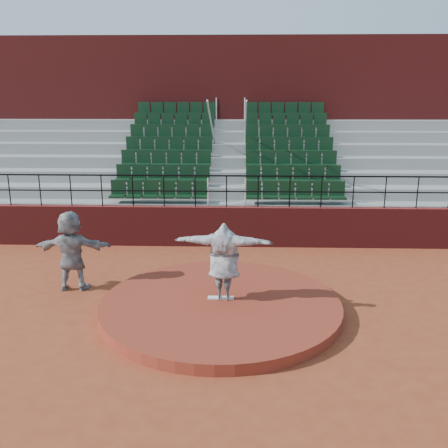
# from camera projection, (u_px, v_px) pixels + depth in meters

# --- Properties ---
(ground) EXTENTS (90.00, 90.00, 0.00)m
(ground) POSITION_uv_depth(u_px,v_px,m) (220.00, 311.00, 11.46)
(ground) COLOR brown
(ground) RESTS_ON ground
(pitchers_mound) EXTENTS (5.50, 5.50, 0.25)m
(pitchers_mound) POSITION_uv_depth(u_px,v_px,m) (220.00, 306.00, 11.43)
(pitchers_mound) COLOR maroon
(pitchers_mound) RESTS_ON ground
(pitching_rubber) EXTENTS (0.60, 0.15, 0.03)m
(pitching_rubber) POSITION_uv_depth(u_px,v_px,m) (221.00, 298.00, 11.54)
(pitching_rubber) COLOR white
(pitching_rubber) RESTS_ON pitchers_mound
(boundary_wall) EXTENTS (24.00, 0.30, 1.30)m
(boundary_wall) POSITION_uv_depth(u_px,v_px,m) (226.00, 226.00, 16.12)
(boundary_wall) COLOR maroon
(boundary_wall) RESTS_ON ground
(wall_railing) EXTENTS (24.04, 0.05, 1.03)m
(wall_railing) POSITION_uv_depth(u_px,v_px,m) (227.00, 184.00, 15.76)
(wall_railing) COLOR black
(wall_railing) RESTS_ON boundary_wall
(seating_deck) EXTENTS (24.00, 5.97, 4.63)m
(seating_deck) POSITION_uv_depth(u_px,v_px,m) (229.00, 182.00, 19.43)
(seating_deck) COLOR gray
(seating_deck) RESTS_ON ground
(press_box_facade) EXTENTS (24.00, 3.00, 7.10)m
(press_box_facade) POSITION_uv_depth(u_px,v_px,m) (231.00, 121.00, 22.70)
(press_box_facade) COLOR maroon
(press_box_facade) RESTS_ON ground
(pitcher) EXTENTS (2.28, 0.85, 1.81)m
(pitcher) POSITION_uv_depth(u_px,v_px,m) (224.00, 261.00, 11.32)
(pitcher) COLOR black
(pitcher) RESTS_ON pitchers_mound
(fielder) EXTENTS (1.91, 0.66, 2.05)m
(fielder) POSITION_uv_depth(u_px,v_px,m) (72.00, 251.00, 12.49)
(fielder) COLOR black
(fielder) RESTS_ON ground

